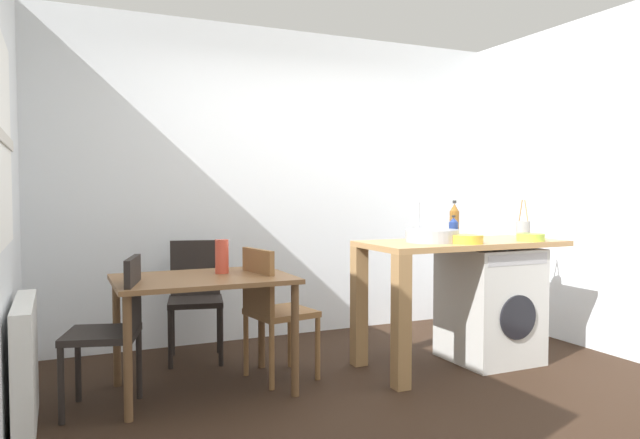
{
  "coord_description": "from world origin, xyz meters",
  "views": [
    {
      "loc": [
        -1.85,
        -3.18,
        1.28
      ],
      "look_at": [
        -0.22,
        0.45,
        1.09
      ],
      "focal_mm": 33.01,
      "sensor_mm": 36.0,
      "label": 1
    }
  ],
  "objects_px": {
    "dining_table": "(203,292)",
    "bottle_squat_brown": "(454,221)",
    "bottle_tall_green": "(454,229)",
    "mixing_bowl": "(467,239)",
    "chair_opposite": "(272,306)",
    "washing_machine": "(489,304)",
    "vase": "(222,256)",
    "chair_person_seat": "(115,324)",
    "chair_spare_by_wall": "(195,292)",
    "colander": "(531,237)",
    "utensil_crock": "(523,229)"
  },
  "relations": [
    {
      "from": "washing_machine",
      "to": "colander",
      "type": "xyz_separation_m",
      "value": [
        0.19,
        -0.22,
        0.52
      ]
    },
    {
      "from": "chair_spare_by_wall",
      "to": "bottle_tall_green",
      "type": "height_order",
      "value": "bottle_tall_green"
    },
    {
      "from": "dining_table",
      "to": "bottle_squat_brown",
      "type": "xyz_separation_m",
      "value": [
        2.0,
        0.05,
        0.41
      ]
    },
    {
      "from": "chair_spare_by_wall",
      "to": "vase",
      "type": "height_order",
      "value": "vase"
    },
    {
      "from": "mixing_bowl",
      "to": "vase",
      "type": "relative_size",
      "value": 0.98
    },
    {
      "from": "vase",
      "to": "bottle_squat_brown",
      "type": "bearing_deg",
      "value": -1.5
    },
    {
      "from": "chair_person_seat",
      "to": "bottle_squat_brown",
      "type": "xyz_separation_m",
      "value": [
        2.54,
        0.17,
        0.54
      ]
    },
    {
      "from": "vase",
      "to": "chair_person_seat",
      "type": "bearing_deg",
      "value": -162.51
    },
    {
      "from": "washing_machine",
      "to": "colander",
      "type": "relative_size",
      "value": 4.3
    },
    {
      "from": "washing_machine",
      "to": "colander",
      "type": "height_order",
      "value": "colander"
    },
    {
      "from": "chair_person_seat",
      "to": "chair_spare_by_wall",
      "type": "bearing_deg",
      "value": -20.98
    },
    {
      "from": "dining_table",
      "to": "bottle_squat_brown",
      "type": "bearing_deg",
      "value": 1.48
    },
    {
      "from": "vase",
      "to": "chair_opposite",
      "type": "bearing_deg",
      "value": -10.99
    },
    {
      "from": "bottle_tall_green",
      "to": "bottle_squat_brown",
      "type": "bearing_deg",
      "value": 51.03
    },
    {
      "from": "utensil_crock",
      "to": "vase",
      "type": "xyz_separation_m",
      "value": [
        -2.36,
        0.25,
        -0.14
      ]
    },
    {
      "from": "bottle_tall_green",
      "to": "mixing_bowl",
      "type": "distance_m",
      "value": 0.36
    },
    {
      "from": "utensil_crock",
      "to": "vase",
      "type": "distance_m",
      "value": 2.37
    },
    {
      "from": "bottle_squat_brown",
      "to": "dining_table",
      "type": "bearing_deg",
      "value": -178.52
    },
    {
      "from": "bottle_squat_brown",
      "to": "utensil_crock",
      "type": "xyz_separation_m",
      "value": [
        0.51,
        -0.2,
        -0.06
      ]
    },
    {
      "from": "chair_spare_by_wall",
      "to": "washing_machine",
      "type": "relative_size",
      "value": 1.05
    },
    {
      "from": "chair_opposite",
      "to": "bottle_squat_brown",
      "type": "xyz_separation_m",
      "value": [
        1.52,
        0.02,
        0.54
      ]
    },
    {
      "from": "chair_person_seat",
      "to": "bottle_tall_green",
      "type": "height_order",
      "value": "bottle_tall_green"
    },
    {
      "from": "chair_person_seat",
      "to": "mixing_bowl",
      "type": "xyz_separation_m",
      "value": [
        2.31,
        -0.28,
        0.45
      ]
    },
    {
      "from": "dining_table",
      "to": "chair_spare_by_wall",
      "type": "distance_m",
      "value": 0.79
    },
    {
      "from": "chair_person_seat",
      "to": "washing_machine",
      "type": "xyz_separation_m",
      "value": [
        2.69,
        -0.08,
        -0.08
      ]
    },
    {
      "from": "chair_person_seat",
      "to": "chair_opposite",
      "type": "xyz_separation_m",
      "value": [
        1.03,
        0.16,
        0.0
      ]
    },
    {
      "from": "mixing_bowl",
      "to": "colander",
      "type": "height_order",
      "value": "mixing_bowl"
    },
    {
      "from": "washing_machine",
      "to": "mixing_bowl",
      "type": "height_order",
      "value": "mixing_bowl"
    },
    {
      "from": "washing_machine",
      "to": "vase",
      "type": "relative_size",
      "value": 3.82
    },
    {
      "from": "chair_person_seat",
      "to": "bottle_squat_brown",
      "type": "height_order",
      "value": "bottle_squat_brown"
    },
    {
      "from": "dining_table",
      "to": "bottle_squat_brown",
      "type": "distance_m",
      "value": 2.04
    },
    {
      "from": "chair_spare_by_wall",
      "to": "vase",
      "type": "bearing_deg",
      "value": 105.2
    },
    {
      "from": "utensil_crock",
      "to": "bottle_squat_brown",
      "type": "bearing_deg",
      "value": 158.64
    },
    {
      "from": "chair_opposite",
      "to": "chair_spare_by_wall",
      "type": "bearing_deg",
      "value": -164.28
    },
    {
      "from": "washing_machine",
      "to": "vase",
      "type": "xyz_separation_m",
      "value": [
        -1.99,
        0.3,
        0.42
      ]
    },
    {
      "from": "bottle_tall_green",
      "to": "colander",
      "type": "distance_m",
      "value": 0.55
    },
    {
      "from": "chair_opposite",
      "to": "bottle_tall_green",
      "type": "height_order",
      "value": "bottle_tall_green"
    },
    {
      "from": "chair_person_seat",
      "to": "vase",
      "type": "distance_m",
      "value": 0.81
    },
    {
      "from": "bottle_tall_green",
      "to": "mixing_bowl",
      "type": "xyz_separation_m",
      "value": [
        -0.13,
        -0.33,
        -0.05
      ]
    },
    {
      "from": "chair_person_seat",
      "to": "bottle_tall_green",
      "type": "distance_m",
      "value": 2.49
    },
    {
      "from": "chair_opposite",
      "to": "vase",
      "type": "xyz_separation_m",
      "value": [
        -0.33,
        0.06,
        0.34
      ]
    },
    {
      "from": "dining_table",
      "to": "colander",
      "type": "height_order",
      "value": "colander"
    },
    {
      "from": "dining_table",
      "to": "chair_spare_by_wall",
      "type": "relative_size",
      "value": 1.22
    },
    {
      "from": "dining_table",
      "to": "vase",
      "type": "xyz_separation_m",
      "value": [
        0.15,
        0.1,
        0.21
      ]
    },
    {
      "from": "chair_opposite",
      "to": "bottle_squat_brown",
      "type": "distance_m",
      "value": 1.61
    },
    {
      "from": "chair_spare_by_wall",
      "to": "utensil_crock",
      "type": "distance_m",
      "value": 2.61
    },
    {
      "from": "dining_table",
      "to": "washing_machine",
      "type": "xyz_separation_m",
      "value": [
        2.14,
        -0.2,
        -0.21
      ]
    },
    {
      "from": "bottle_tall_green",
      "to": "colander",
      "type": "xyz_separation_m",
      "value": [
        0.43,
        -0.35,
        -0.05
      ]
    },
    {
      "from": "dining_table",
      "to": "chair_person_seat",
      "type": "bearing_deg",
      "value": -167.65
    },
    {
      "from": "chair_person_seat",
      "to": "bottle_squat_brown",
      "type": "bearing_deg",
      "value": -70.47
    }
  ]
}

